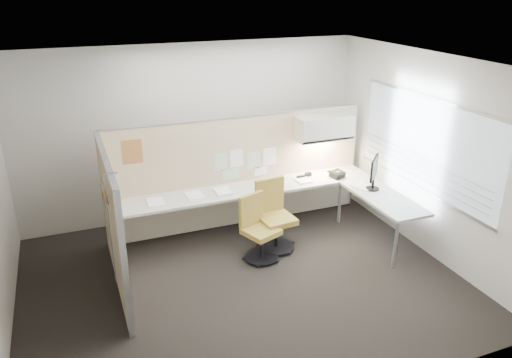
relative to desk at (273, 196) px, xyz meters
name	(u,v)px	position (x,y,z in m)	size (l,w,h in m)	color
floor	(242,281)	(-0.93, -1.13, -0.61)	(5.50, 4.50, 0.01)	black
ceiling	(239,64)	(-0.93, -1.13, 2.20)	(5.50, 4.50, 0.01)	white
wall_back	(193,132)	(-0.93, 1.12, 0.80)	(5.50, 0.02, 2.80)	beige
wall_front	(334,279)	(-0.93, -3.38, 0.80)	(5.50, 0.02, 2.80)	beige
wall_right	(426,155)	(1.82, -1.13, 0.80)	(0.02, 4.50, 2.80)	beige
window_pane	(425,145)	(1.79, -1.13, 0.95)	(0.01, 2.80, 1.30)	#A7B5C2
partition_back	(239,172)	(-0.38, 0.47, 0.27)	(4.10, 0.06, 1.75)	#CBB78D
partition_left	(113,224)	(-2.43, -0.63, 0.27)	(0.06, 2.20, 1.75)	#CBB78D
desk	(273,196)	(0.00, 0.00, 0.00)	(4.00, 2.07, 0.73)	beige
overhead_bin	(324,127)	(0.97, 0.26, 0.91)	(0.90, 0.36, 0.38)	beige
task_light_strip	(323,140)	(0.97, 0.26, 0.70)	(0.60, 0.06, 0.02)	#FFEABF
pinned_papers	(245,163)	(-0.30, 0.44, 0.43)	(1.01, 0.00, 0.47)	#8CBF8C
poster	(132,152)	(-1.98, 0.44, 0.82)	(0.28, 0.00, 0.35)	orange
chair_left	(258,230)	(-0.51, -0.65, -0.17)	(0.55, 0.57, 0.92)	black
chair_right	(274,217)	(-0.18, -0.44, -0.13)	(0.53, 0.54, 1.01)	black
monitor	(374,171)	(1.37, -0.59, 0.42)	(0.36, 0.37, 0.51)	black
phone	(337,174)	(1.12, 0.03, 0.18)	(0.26, 0.24, 0.12)	black
stapler	(301,177)	(0.56, 0.20, 0.15)	(0.14, 0.04, 0.05)	black
tape_dispenser	(308,174)	(0.72, 0.25, 0.16)	(0.10, 0.06, 0.06)	black
coat_hook	(106,205)	(-2.51, -1.27, 0.82)	(0.18, 0.43, 1.29)	silver
paper_stack_0	(156,202)	(-1.77, 0.12, 0.14)	(0.23, 0.30, 0.02)	white
paper_stack_1	(194,195)	(-1.19, 0.16, 0.14)	(0.23, 0.30, 0.02)	white
paper_stack_2	(223,191)	(-0.77, 0.12, 0.15)	(0.23, 0.30, 0.04)	white
paper_stack_3	(269,184)	(0.00, 0.16, 0.14)	(0.23, 0.30, 0.02)	white
paper_stack_4	(302,180)	(0.55, 0.12, 0.14)	(0.23, 0.30, 0.02)	white
paper_stack_5	(363,187)	(1.28, -0.47, 0.14)	(0.23, 0.30, 0.02)	white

